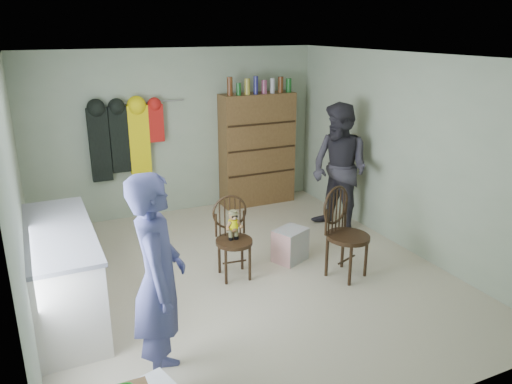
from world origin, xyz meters
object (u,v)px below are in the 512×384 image
chair_front (233,232)px  dresser (257,149)px  counter (63,273)px  chair_far (344,229)px

chair_front → dresser: size_ratio=0.46×
dresser → counter: bearing=-144.3°
chair_far → counter: bearing=151.4°
chair_front → chair_far: chair_far is taller
chair_front → chair_far: 1.28m
counter → chair_far: chair_far is taller
counter → chair_far: (3.02, -0.44, 0.10)m
counter → chair_front: chair_front is taller
chair_front → counter: bearing=-171.1°
chair_far → dresser: (0.18, 2.73, 0.34)m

